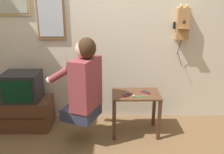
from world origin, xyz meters
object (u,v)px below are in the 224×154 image
wall_mirror (50,8)px  person (84,83)px  wall_phone_antique (182,24)px  toothbrush (140,96)px  cell_phone_held (128,94)px  television (22,86)px  cell_phone_spare (145,92)px

wall_mirror → person: bearing=-53.3°
wall_phone_antique → toothbrush: size_ratio=4.39×
cell_phone_held → wall_phone_antique: bearing=66.3°
television → cell_phone_spare: bearing=-4.4°
cell_phone_held → cell_phone_spare: bearing=52.0°
television → wall_mirror: 1.07m
television → toothbrush: (1.49, -0.25, -0.04)m
person → wall_mirror: wall_mirror is taller
wall_phone_antique → television: bearing=-173.0°
wall_mirror → toothbrush: 1.59m
person → toothbrush: 0.69m
person → wall_phone_antique: 1.50m
television → cell_phone_held: size_ratio=3.35×
cell_phone_spare → toothbrush: bearing=-169.1°
wall_mirror → toothbrush: (1.12, -0.55, -1.00)m
person → wall_mirror: (-0.47, 0.63, 0.79)m
television → wall_phone_antique: wall_phone_antique is taller
wall_mirror → cell_phone_spare: (1.21, -0.42, -1.00)m
wall_phone_antique → wall_mirror: 1.72m
person → television: person is taller
television → person: bearing=-21.5°
wall_phone_antique → cell_phone_held: bearing=-148.3°
person → cell_phone_spare: 0.80m
wall_phone_antique → wall_mirror: wall_mirror is taller
person → cell_phone_held: bearing=-52.6°
cell_phone_held → toothbrush: (0.14, -0.06, 0.00)m
toothbrush → television: bearing=75.9°
wall_mirror → cell_phone_spare: bearing=-19.1°
wall_phone_antique → cell_phone_spare: size_ratio=6.25×
television → toothbrush: bearing=-9.6°
cell_phone_held → toothbrush: 0.15m
wall_mirror → cell_phone_held: bearing=-26.4°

